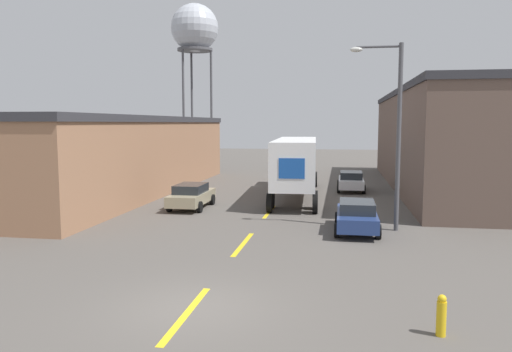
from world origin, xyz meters
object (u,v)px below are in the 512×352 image
Objects in this scene: parked_car_right_far at (351,181)px; parked_car_right_mid at (357,215)px; fire_hydrant at (441,315)px; water_tower at (195,30)px; street_lamp at (393,124)px; semi_truck at (297,161)px; parked_car_left_far at (191,195)px.

parked_car_right_mid is at bearing -90.00° from parked_car_right_far.
parked_car_right_mid reaches higher than fire_hydrant.
water_tower reaches higher than fire_hydrant.
parked_car_right_mid is 0.52× the size of street_lamp.
semi_truck is 1.71× the size of street_lamp.
fire_hydrant is at bearing -81.77° from parked_car_right_mid.
street_lamp is (1.51, -13.02, 4.03)m from parked_car_right_far.
parked_car_right_far is 34.97m from water_tower.
semi_truck is 11.05m from parked_car_right_mid.
parked_car_right_far is at bearing 93.67° from fire_hydrant.
semi_truck is at bearing 109.14° from parked_car_right_mid.
fire_hydrant is at bearing -79.22° from semi_truck.
street_lamp reaches higher than fire_hydrant.
parked_car_left_far is at bearing -135.63° from parked_car_right_far.
fire_hydrant is at bearing -67.61° from water_tower.
parked_car_left_far is at bearing -137.08° from semi_truck.
fire_hydrant is at bearing -55.62° from parked_car_left_far.
semi_truck reaches higher than parked_car_right_far.
street_lamp is 12.14m from fire_hydrant.
street_lamp is at bearing -83.37° from parked_car_right_far.
parked_car_left_far is 1.00× the size of parked_car_right_mid.
parked_car_right_mid is (0.00, -13.55, 0.00)m from parked_car_right_far.
street_lamp is (10.57, -4.16, 4.03)m from parked_car_left_far.
street_lamp reaches higher than semi_truck.
semi_truck is at bearing -138.01° from parked_car_right_far.
semi_truck is 35.01m from water_tower.
parked_car_right_far is 24.42m from fire_hydrant.
parked_car_right_far and parked_car_right_mid have the same top height.
parked_car_right_far reaches higher than fire_hydrant.
parked_car_right_mid is 4.34m from street_lamp.
street_lamp is at bearing 19.64° from parked_car_right_mid.
parked_car_right_mid is 0.22× the size of water_tower.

